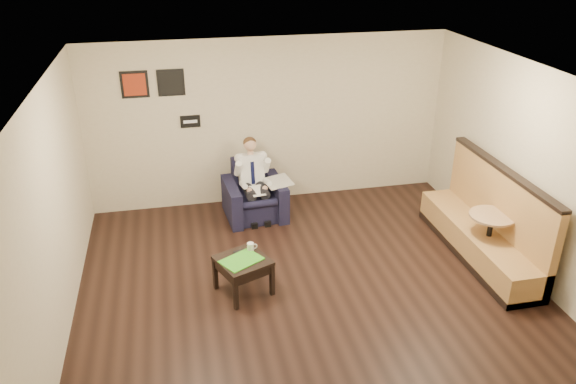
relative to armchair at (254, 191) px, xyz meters
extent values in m
plane|color=black|center=(0.38, -2.36, -0.45)|extent=(6.00, 6.00, 0.00)
cube|color=beige|center=(0.38, 0.64, 0.95)|extent=(6.00, 0.02, 2.80)
cube|color=beige|center=(0.38, -5.36, 0.95)|extent=(6.00, 0.02, 2.80)
cube|color=beige|center=(-2.62, -2.36, 0.95)|extent=(0.02, 6.00, 2.80)
cube|color=beige|center=(3.38, -2.36, 0.95)|extent=(0.02, 6.00, 2.80)
cube|color=white|center=(0.38, -2.36, 2.35)|extent=(6.00, 6.00, 0.02)
cube|color=black|center=(-0.92, 0.62, 1.05)|extent=(0.32, 0.02, 0.20)
cube|color=#9C2C13|center=(-1.72, 0.62, 1.70)|extent=(0.42, 0.03, 0.42)
cube|color=black|center=(-1.17, 0.62, 1.70)|extent=(0.42, 0.03, 0.42)
cube|color=black|center=(0.00, 0.00, 0.00)|extent=(1.00, 1.00, 0.90)
cube|color=white|center=(0.02, -0.22, 0.10)|extent=(0.25, 0.32, 0.01)
cube|color=silver|center=(0.38, -0.07, 0.16)|extent=(0.45, 0.54, 0.01)
cube|color=black|center=(-0.48, -2.08, -0.20)|extent=(0.79, 0.79, 0.50)
cube|color=green|center=(-0.50, -2.11, 0.05)|extent=(0.61, 0.56, 0.01)
cylinder|color=white|center=(-0.35, -1.88, 0.10)|extent=(0.12, 0.12, 0.10)
cube|color=black|center=(-0.50, -1.89, 0.05)|extent=(0.17, 0.11, 0.01)
cube|color=#AC7C42|center=(2.97, -1.90, 0.21)|extent=(0.62, 2.60, 1.33)
cylinder|color=tan|center=(2.98, -2.12, -0.07)|extent=(0.63, 0.63, 0.77)
camera|label=1|loc=(-1.20, -8.18, 3.92)|focal=35.00mm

